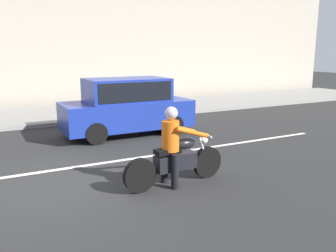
# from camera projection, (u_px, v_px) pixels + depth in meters

# --- Properties ---
(ground_plane) EXTENTS (80.00, 80.00, 0.00)m
(ground_plane) POSITION_uv_depth(u_px,v_px,m) (51.00, 185.00, 7.03)
(ground_plane) COLOR #282828
(sidewalk_slab) EXTENTS (40.00, 4.40, 0.14)m
(sidewalk_slab) POSITION_uv_depth(u_px,v_px,m) (15.00, 117.00, 13.94)
(sidewalk_slab) COLOR gray
(sidewalk_slab) RESTS_ON ground_plane
(lane_marking_stripe) EXTENTS (18.00, 0.14, 0.01)m
(lane_marking_stripe) POSITION_uv_depth(u_px,v_px,m) (2.00, 178.00, 7.42)
(lane_marking_stripe) COLOR silver
(lane_marking_stripe) RESTS_ON ground_plane
(motorcycle_with_rider_orange_stripe) EXTENTS (2.25, 0.70, 1.58)m
(motorcycle_with_rider_orange_stripe) POSITION_uv_depth(u_px,v_px,m) (175.00, 153.00, 6.95)
(motorcycle_with_rider_orange_stripe) COLOR black
(motorcycle_with_rider_orange_stripe) RESTS_ON ground_plane
(parked_hatchback_cobalt_blue) EXTENTS (4.06, 1.76, 1.80)m
(parked_hatchback_cobalt_blue) POSITION_uv_depth(u_px,v_px,m) (127.00, 106.00, 11.19)
(parked_hatchback_cobalt_blue) COLOR navy
(parked_hatchback_cobalt_blue) RESTS_ON ground_plane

